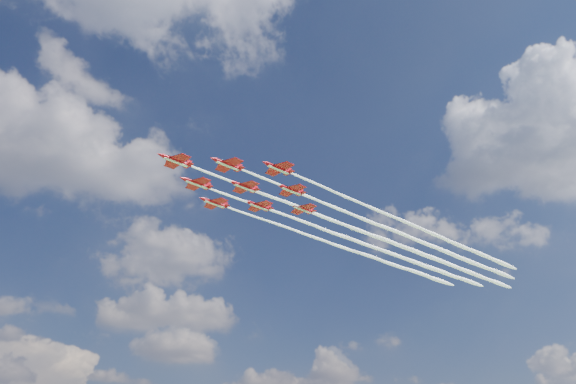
% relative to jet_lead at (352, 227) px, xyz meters
% --- Properties ---
extents(jet_lead, '(126.57, 51.60, 2.43)m').
position_rel_jet_lead_xyz_m(jet_lead, '(0.00, 0.00, 0.00)').
color(jet_lead, '#AA0913').
extents(jet_row2_port, '(126.57, 51.60, 2.43)m').
position_rel_jet_lead_xyz_m(jet_row2_port, '(12.53, -2.64, 0.00)').
color(jet_row2_port, '#AA0913').
extents(jet_row2_starb, '(126.57, 51.60, 2.43)m').
position_rel_jet_lead_xyz_m(jet_row2_starb, '(7.52, 10.36, 0.00)').
color(jet_row2_starb, '#AA0913').
extents(jet_row3_port, '(126.57, 51.60, 2.43)m').
position_rel_jet_lead_xyz_m(jet_row3_port, '(25.05, -5.29, 0.00)').
color(jet_row3_port, '#AA0913').
extents(jet_row3_centre, '(126.57, 51.60, 2.43)m').
position_rel_jet_lead_xyz_m(jet_row3_centre, '(20.05, 7.72, 0.00)').
color(jet_row3_centre, '#AA0913').
extents(jet_row3_starb, '(126.57, 51.60, 2.43)m').
position_rel_jet_lead_xyz_m(jet_row3_starb, '(15.04, 20.73, 0.00)').
color(jet_row3_starb, '#AA0913').
extents(jet_row4_port, '(126.57, 51.60, 2.43)m').
position_rel_jet_lead_xyz_m(jet_row4_port, '(32.57, 5.08, 0.00)').
color(jet_row4_port, '#AA0913').
extents(jet_row4_starb, '(126.57, 51.60, 2.43)m').
position_rel_jet_lead_xyz_m(jet_row4_starb, '(27.56, 18.08, 0.00)').
color(jet_row4_starb, '#AA0913').
extents(jet_tail, '(126.57, 51.60, 2.43)m').
position_rel_jet_lead_xyz_m(jet_tail, '(40.09, 15.44, 0.00)').
color(jet_tail, '#AA0913').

